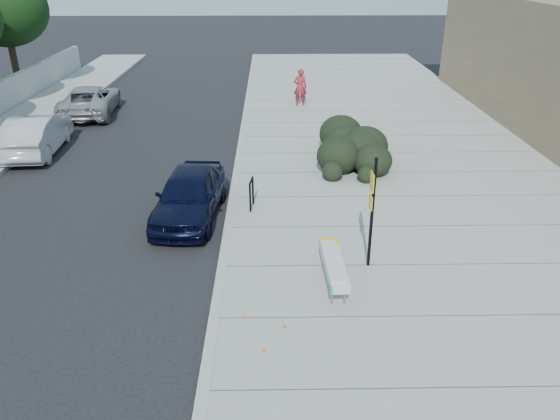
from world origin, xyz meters
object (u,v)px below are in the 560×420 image
at_px(bench, 334,265).
at_px(sedan_navy, 189,195).
at_px(sign_post, 372,207).
at_px(pedestrian, 300,87).
at_px(bike_rack, 251,191).
at_px(suv_silver, 90,100).
at_px(wagon_silver, 37,134).

xyz_separation_m(bench, sedan_navy, (-3.61, 3.75, 0.06)).
bearing_deg(sign_post, pedestrian, 90.48).
relative_size(bike_rack, sedan_navy, 0.21).
bearing_deg(bench, sign_post, 38.99).
relative_size(bench, suv_silver, 0.43).
bearing_deg(wagon_silver, pedestrian, -152.08).
distance_m(sedan_navy, pedestrian, 12.59).
xyz_separation_m(bike_rack, sedan_navy, (-1.71, -0.28, 0.02)).
bearing_deg(sign_post, suv_silver, 124.28).
bearing_deg(bench, wagon_silver, 134.81).
bearing_deg(suv_silver, bike_rack, 120.10).
height_order(bike_rack, sedan_navy, sedan_navy).
xyz_separation_m(bench, pedestrian, (0.08, 15.78, 0.39)).
relative_size(bench, pedestrian, 1.18).
distance_m(bench, sedan_navy, 5.20).
bearing_deg(wagon_silver, sign_post, 137.20).
distance_m(bench, sign_post, 1.56).
height_order(bike_rack, wagon_silver, wagon_silver).
distance_m(bike_rack, sedan_navy, 1.74).
distance_m(sign_post, sedan_navy, 5.48).
distance_m(bike_rack, suv_silver, 13.29).
relative_size(bench, bike_rack, 2.36).
xyz_separation_m(sign_post, pedestrian, (-0.81, 15.01, -0.64)).
bearing_deg(sign_post, bike_rack, 128.01).
bearing_deg(suv_silver, bench, 117.49).
bearing_deg(bike_rack, sign_post, -42.84).
distance_m(wagon_silver, pedestrian, 11.93).
bearing_deg(sedan_navy, sign_post, -28.81).
height_order(bike_rack, suv_silver, suv_silver).
bearing_deg(bike_rack, bench, -58.21).
relative_size(bike_rack, pedestrian, 0.50).
relative_size(sign_post, suv_silver, 0.55).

